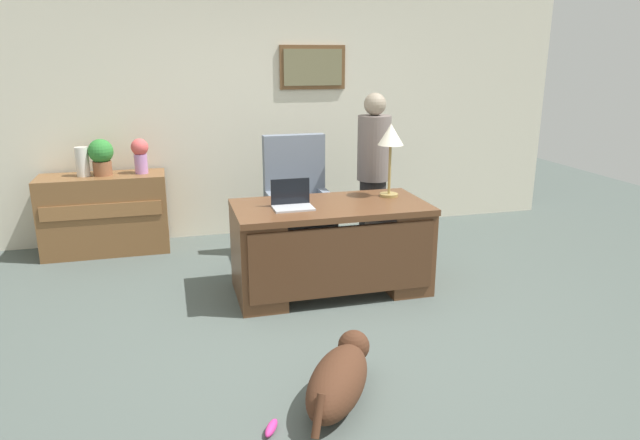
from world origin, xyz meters
The scene contains 13 objects.
ground_plane centered at (0.00, 0.00, 0.00)m, with size 12.00×12.00×0.00m, color #4C5651.
back_wall centered at (0.00, 2.60, 1.35)m, with size 7.00×0.16×2.70m.
desk centered at (0.24, 0.67, 0.41)m, with size 1.60×0.81×0.76m.
credenza centered at (-1.70, 2.25, 0.40)m, with size 1.22×0.50×0.80m.
armchair centered at (0.15, 1.54, 0.52)m, with size 0.60×0.59×1.21m.
person_standing centered at (0.89, 1.48, 0.82)m, with size 0.32×0.32×1.61m.
dog_lying centered at (-0.17, -0.91, 0.15)m, with size 0.64×0.79×0.30m.
laptop centered at (-0.10, 0.68, 0.82)m, with size 0.32×0.22×0.22m.
desk_lamp centered at (0.80, 0.84, 1.26)m, with size 0.22×0.22×0.63m.
vase_with_flowers centered at (-1.30, 2.25, 1.00)m, with size 0.17×0.17×0.35m.
vase_empty centered at (-1.85, 2.25, 0.94)m, with size 0.13×0.13×0.29m, color silver.
potted_plant centered at (-1.67, 2.25, 1.00)m, with size 0.24×0.24×0.36m.
dog_toy_bone centered at (-0.60, -1.08, 0.03)m, with size 0.15×0.05×0.05m, color #D8338C.
Camera 1 is at (-1.03, -3.67, 1.94)m, focal length 31.95 mm.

